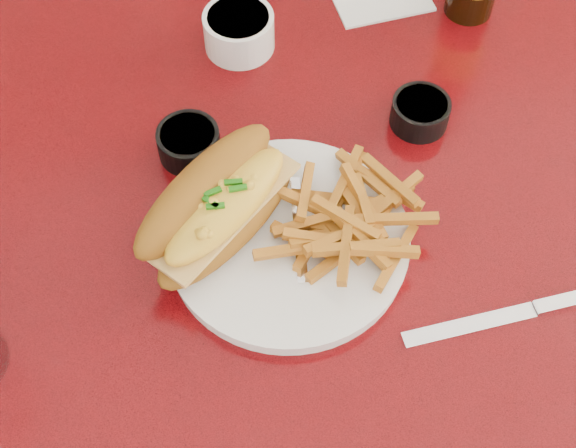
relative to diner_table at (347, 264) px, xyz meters
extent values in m
plane|color=beige|center=(0.00, 0.00, -0.61)|extent=(8.00, 8.00, 0.00)
cube|color=#B40B11|center=(0.00, 0.00, 0.14)|extent=(1.20, 0.80, 0.04)
cylinder|color=silver|center=(0.00, 0.00, -0.24)|extent=(0.09, 0.09, 0.72)
cylinder|color=silver|center=(0.00, 0.00, -0.59)|extent=(0.52, 0.52, 0.03)
cube|color=maroon|center=(0.00, 0.78, -0.38)|extent=(1.20, 0.50, 0.45)
cylinder|color=white|center=(-0.09, -0.05, 0.17)|extent=(0.31, 0.31, 0.02)
cylinder|color=white|center=(-0.09, -0.05, 0.18)|extent=(0.31, 0.31, 0.00)
ellipsoid|color=#925A17|center=(-0.14, -0.03, 0.20)|extent=(0.19, 0.17, 0.04)
cube|color=#DEB563|center=(-0.14, -0.03, 0.21)|extent=(0.16, 0.14, 0.01)
ellipsoid|color=yellow|center=(-0.14, -0.03, 0.22)|extent=(0.16, 0.14, 0.04)
ellipsoid|color=#925A17|center=(-0.16, -0.01, 0.22)|extent=(0.19, 0.17, 0.07)
cube|color=silver|center=(-0.07, -0.04, 0.18)|extent=(0.03, 0.12, 0.00)
cube|color=silver|center=(-0.06, 0.03, 0.18)|extent=(0.02, 0.03, 0.00)
cylinder|color=white|center=(-0.08, 0.23, 0.18)|extent=(0.09, 0.09, 0.05)
cylinder|color=black|center=(-0.08, 0.23, 0.20)|extent=(0.07, 0.07, 0.01)
cylinder|color=black|center=(-0.16, 0.09, 0.18)|extent=(0.09, 0.09, 0.03)
cylinder|color=#F39458|center=(-0.16, 0.09, 0.19)|extent=(0.08, 0.08, 0.01)
cylinder|color=black|center=(0.09, 0.07, 0.18)|extent=(0.07, 0.07, 0.03)
cylinder|color=#F39458|center=(0.09, 0.07, 0.19)|extent=(0.06, 0.06, 0.01)
cube|color=silver|center=(0.06, -0.18, 0.16)|extent=(0.13, 0.02, 0.00)
cube|color=silver|center=(0.16, -0.18, 0.16)|extent=(0.08, 0.01, 0.01)
camera|label=1|loc=(-0.18, -0.45, 0.85)|focal=50.00mm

